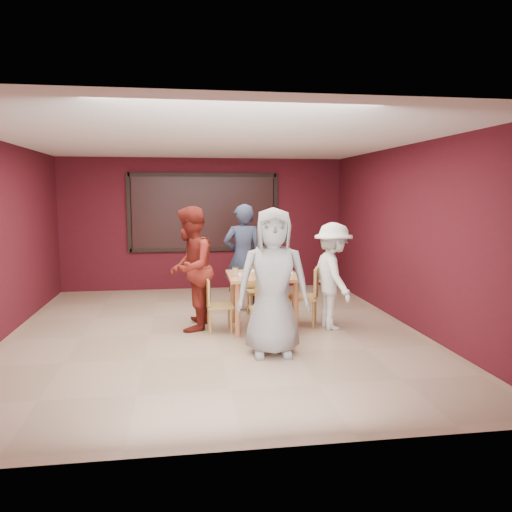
{
  "coord_description": "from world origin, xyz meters",
  "views": [
    {
      "loc": [
        -0.47,
        -7.26,
        2.05
      ],
      "look_at": [
        0.63,
        0.09,
        1.12
      ],
      "focal_mm": 35.0,
      "sensor_mm": 36.0,
      "label": 1
    }
  ],
  "objects": [
    {
      "name": "chair_front",
      "position": [
        0.69,
        -0.71,
        0.53
      ],
      "size": [
        0.48,
        0.48,
        0.93
      ],
      "color": "#AF8444",
      "rests_on": "floor"
    },
    {
      "name": "chair_back",
      "position": [
        0.79,
        0.88,
        0.49
      ],
      "size": [
        0.44,
        0.44,
        0.87
      ],
      "color": "#AF8444",
      "rests_on": "floor"
    },
    {
      "name": "floor",
      "position": [
        0.0,
        0.0,
        0.0
      ],
      "size": [
        7.0,
        7.0,
        0.0
      ],
      "primitive_type": "plane",
      "color": "tan",
      "rests_on": "ground"
    },
    {
      "name": "diner_left",
      "position": [
        -0.36,
        0.22,
        0.93
      ],
      "size": [
        0.9,
        1.04,
        1.86
      ],
      "primitive_type": "imported",
      "rotation": [
        0.0,
        0.0,
        -1.8
      ],
      "color": "maroon",
      "rests_on": "floor"
    },
    {
      "name": "chair_right",
      "position": [
        1.45,
        0.14,
        0.52
      ],
      "size": [
        0.57,
        0.57,
        0.92
      ],
      "color": "#AF8444",
      "rests_on": "floor"
    },
    {
      "name": "diner_back",
      "position": [
        0.58,
        1.35,
        0.94
      ],
      "size": [
        0.7,
        0.47,
        1.87
      ],
      "primitive_type": "imported",
      "rotation": [
        0.0,
        0.0,
        3.17
      ],
      "color": "#293049",
      "rests_on": "floor"
    },
    {
      "name": "dining_table",
      "position": [
        0.73,
        0.09,
        0.73
      ],
      "size": [
        1.08,
        1.08,
        0.99
      ],
      "color": "#B5754A",
      "rests_on": "floor"
    },
    {
      "name": "diner_front",
      "position": [
        0.66,
        -1.16,
        0.94
      ],
      "size": [
        0.97,
        0.69,
        1.88
      ],
      "primitive_type": "imported",
      "rotation": [
        0.0,
        0.0,
        -0.1
      ],
      "color": "gray",
      "rests_on": "floor"
    },
    {
      "name": "window_blinds",
      "position": [
        0.0,
        3.45,
        1.65
      ],
      "size": [
        3.0,
        0.02,
        1.5
      ],
      "primitive_type": "cube",
      "color": "black"
    },
    {
      "name": "diner_right",
      "position": [
        1.78,
        -0.06,
        0.81
      ],
      "size": [
        0.68,
        1.09,
        1.62
      ],
      "primitive_type": "imported",
      "rotation": [
        0.0,
        0.0,
        1.65
      ],
      "color": "white",
      "rests_on": "floor"
    },
    {
      "name": "chair_left",
      "position": [
        -0.0,
        -0.0,
        0.45
      ],
      "size": [
        0.4,
        0.4,
        0.79
      ],
      "color": "#AF8444",
      "rests_on": "floor"
    }
  ]
}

